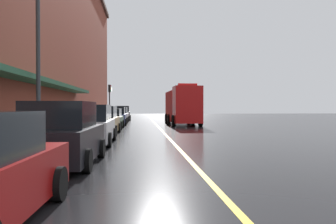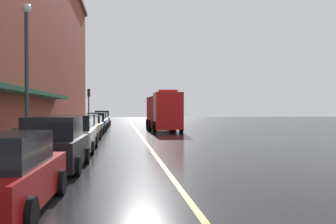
{
  "view_description": "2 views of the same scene",
  "coord_description": "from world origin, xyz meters",
  "px_view_note": "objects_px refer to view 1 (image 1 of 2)",
  "views": [
    {
      "loc": [
        -1.61,
        -3.63,
        1.74
      ],
      "look_at": [
        0.03,
        15.55,
        1.44
      ],
      "focal_mm": 35.39,
      "sensor_mm": 36.0,
      "label": 1
    },
    {
      "loc": [
        -1.61,
        -6.92,
        2.2
      ],
      "look_at": [
        1.14,
        14.23,
        1.97
      ],
      "focal_mm": 39.36,
      "sensor_mm": 36.0,
      "label": 2
    }
  ],
  "objects_px": {
    "parked_car_7": "(123,114)",
    "parking_meter_1": "(17,129)",
    "parked_car_1": "(62,136)",
    "street_lamp_left": "(38,45)",
    "parked_car_3": "(102,121)",
    "parking_meter_3": "(89,116)",
    "parked_car_4": "(111,119)",
    "traffic_light_near": "(110,95)",
    "parked_car_6": "(120,115)",
    "parking_meter_0": "(105,113)",
    "parked_car_2": "(92,126)",
    "parked_car_5": "(117,116)",
    "fire_truck": "(182,106)",
    "parking_meter_2": "(78,118)"
  },
  "relations": [
    {
      "from": "parked_car_7",
      "to": "parking_meter_1",
      "type": "height_order",
      "value": "parked_car_7"
    },
    {
      "from": "parked_car_1",
      "to": "street_lamp_left",
      "type": "relative_size",
      "value": 0.62
    },
    {
      "from": "parked_car_3",
      "to": "parking_meter_3",
      "type": "distance_m",
      "value": 3.5
    },
    {
      "from": "parking_meter_3",
      "to": "parked_car_4",
      "type": "bearing_deg",
      "value": 55.41
    },
    {
      "from": "parked_car_4",
      "to": "parking_meter_1",
      "type": "xyz_separation_m",
      "value": [
        -1.41,
        -16.18,
        0.3
      ]
    },
    {
      "from": "parked_car_7",
      "to": "traffic_light_near",
      "type": "height_order",
      "value": "traffic_light_near"
    },
    {
      "from": "street_lamp_left",
      "to": "traffic_light_near",
      "type": "distance_m",
      "value": 26.23
    },
    {
      "from": "parked_car_1",
      "to": "parked_car_6",
      "type": "distance_m",
      "value": 28.05
    },
    {
      "from": "parking_meter_0",
      "to": "parking_meter_1",
      "type": "relative_size",
      "value": 1.0
    },
    {
      "from": "parked_car_1",
      "to": "parked_car_2",
      "type": "bearing_deg",
      "value": 0.89
    },
    {
      "from": "parked_car_2",
      "to": "parked_car_4",
      "type": "relative_size",
      "value": 1.1
    },
    {
      "from": "parked_car_5",
      "to": "traffic_light_near",
      "type": "bearing_deg",
      "value": 9.44
    },
    {
      "from": "parked_car_1",
      "to": "parked_car_2",
      "type": "relative_size",
      "value": 0.88
    },
    {
      "from": "fire_truck",
      "to": "parking_meter_1",
      "type": "bearing_deg",
      "value": -21.18
    },
    {
      "from": "parked_car_7",
      "to": "parked_car_2",
      "type": "bearing_deg",
      "value": 179.02
    },
    {
      "from": "parked_car_3",
      "to": "street_lamp_left",
      "type": "distance_m",
      "value": 7.87
    },
    {
      "from": "parking_meter_2",
      "to": "parked_car_3",
      "type": "bearing_deg",
      "value": 32.11
    },
    {
      "from": "parked_car_4",
      "to": "parked_car_7",
      "type": "xyz_separation_m",
      "value": [
        0.08,
        16.7,
        0.11
      ]
    },
    {
      "from": "parking_meter_2",
      "to": "parking_meter_0",
      "type": "bearing_deg",
      "value": 90.0
    },
    {
      "from": "parked_car_3",
      "to": "fire_truck",
      "type": "bearing_deg",
      "value": -29.73
    },
    {
      "from": "parked_car_3",
      "to": "street_lamp_left",
      "type": "xyz_separation_m",
      "value": [
        -1.94,
        -6.74,
        3.56
      ]
    },
    {
      "from": "parked_car_4",
      "to": "parked_car_6",
      "type": "relative_size",
      "value": 0.99
    },
    {
      "from": "parked_car_2",
      "to": "parked_car_4",
      "type": "bearing_deg",
      "value": 0.15
    },
    {
      "from": "parked_car_7",
      "to": "fire_truck",
      "type": "distance_m",
      "value": 12.69
    },
    {
      "from": "parked_car_7",
      "to": "parked_car_6",
      "type": "bearing_deg",
      "value": 178.47
    },
    {
      "from": "parked_car_5",
      "to": "parking_meter_2",
      "type": "relative_size",
      "value": 3.66
    },
    {
      "from": "parked_car_5",
      "to": "fire_truck",
      "type": "bearing_deg",
      "value": -90.57
    },
    {
      "from": "parked_car_5",
      "to": "fire_truck",
      "type": "relative_size",
      "value": 0.56
    },
    {
      "from": "parked_car_3",
      "to": "parking_meter_0",
      "type": "xyz_separation_m",
      "value": [
        -1.34,
        14.24,
        0.23
      ]
    },
    {
      "from": "parked_car_6",
      "to": "parking_meter_0",
      "type": "relative_size",
      "value": 3.34
    },
    {
      "from": "parking_meter_0",
      "to": "traffic_light_near",
      "type": "distance_m",
      "value": 5.61
    },
    {
      "from": "street_lamp_left",
      "to": "parked_car_7",
      "type": "bearing_deg",
      "value": 85.82
    },
    {
      "from": "parked_car_4",
      "to": "parking_meter_0",
      "type": "xyz_separation_m",
      "value": [
        -1.41,
        8.97,
        0.3
      ]
    },
    {
      "from": "fire_truck",
      "to": "parking_meter_1",
      "type": "distance_m",
      "value": 23.35
    },
    {
      "from": "parked_car_1",
      "to": "street_lamp_left",
      "type": "height_order",
      "value": "street_lamp_left"
    },
    {
      "from": "traffic_light_near",
      "to": "parked_car_5",
      "type": "bearing_deg",
      "value": -80.24
    },
    {
      "from": "parked_car_5",
      "to": "parked_car_4",
      "type": "bearing_deg",
      "value": 178.82
    },
    {
      "from": "parked_car_3",
      "to": "parking_meter_1",
      "type": "xyz_separation_m",
      "value": [
        -1.34,
        -10.91,
        0.23
      ]
    },
    {
      "from": "fire_truck",
      "to": "parking_meter_2",
      "type": "relative_size",
      "value": 6.51
    },
    {
      "from": "parked_car_3",
      "to": "parking_meter_1",
      "type": "distance_m",
      "value": 10.99
    },
    {
      "from": "parked_car_2",
      "to": "parking_meter_2",
      "type": "distance_m",
      "value": 4.9
    },
    {
      "from": "parked_car_1",
      "to": "parked_car_7",
      "type": "xyz_separation_m",
      "value": [
        0.07,
        33.2,
        -0.01
      ]
    },
    {
      "from": "parked_car_5",
      "to": "parked_car_7",
      "type": "xyz_separation_m",
      "value": [
        -0.0,
        10.88,
        0.05
      ]
    },
    {
      "from": "street_lamp_left",
      "to": "parking_meter_1",
      "type": "bearing_deg",
      "value": -81.8
    },
    {
      "from": "parking_meter_0",
      "to": "traffic_light_near",
      "type": "bearing_deg",
      "value": 89.32
    },
    {
      "from": "parked_car_5",
      "to": "parked_car_7",
      "type": "height_order",
      "value": "parked_car_7"
    },
    {
      "from": "parked_car_4",
      "to": "parked_car_7",
      "type": "relative_size",
      "value": 1.05
    },
    {
      "from": "parked_car_2",
      "to": "parking_meter_2",
      "type": "bearing_deg",
      "value": 17.46
    },
    {
      "from": "parked_car_1",
      "to": "parked_car_3",
      "type": "distance_m",
      "value": 11.23
    },
    {
      "from": "parking_meter_0",
      "to": "parking_meter_2",
      "type": "height_order",
      "value": "same"
    }
  ]
}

